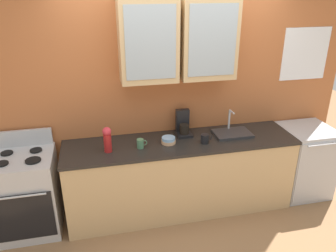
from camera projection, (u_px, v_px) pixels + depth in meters
name	position (u px, v px, depth m)	size (l,w,h in m)	color
ground_plane	(180.00, 207.00, 4.05)	(10.00, 10.00, 0.00)	#936B47
back_wall_unit	(175.00, 77.00, 3.74)	(4.18, 0.41, 2.84)	#B76638
counter	(180.00, 175.00, 3.88)	(2.59, 0.65, 0.88)	tan
stove_range	(27.00, 194.00, 3.53)	(0.63, 0.64, 1.06)	silver
sink_faucet	(232.00, 133.00, 3.86)	(0.42, 0.29, 0.27)	#2D2D30
bowl_stack	(168.00, 140.00, 3.65)	(0.16, 0.16, 0.07)	#E0AD7F
vase	(107.00, 139.00, 3.42)	(0.09, 0.09, 0.28)	#B21E1E
cup_near_sink	(205.00, 139.00, 3.65)	(0.13, 0.09, 0.10)	black
cup_near_bowls	(141.00, 144.00, 3.54)	(0.11, 0.07, 0.10)	#4C7F59
dishwasher	(303.00, 161.00, 4.20)	(0.59, 0.64, 0.88)	silver
coffee_maker	(183.00, 126.00, 3.84)	(0.17, 0.20, 0.29)	black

